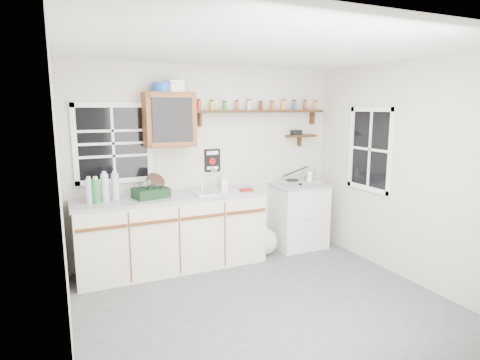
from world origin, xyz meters
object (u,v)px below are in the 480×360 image
at_px(right_cabinet, 299,215).
at_px(dish_rack, 152,190).
at_px(upper_cabinet, 169,120).
at_px(spice_shelf, 261,110).
at_px(main_cabinet, 173,232).
at_px(hotplate, 301,182).

bearing_deg(right_cabinet, dish_rack, -179.17).
height_order(upper_cabinet, spice_shelf, upper_cabinet).
height_order(spice_shelf, dish_rack, spice_shelf).
relative_size(spice_shelf, dish_rack, 4.38).
height_order(upper_cabinet, dish_rack, upper_cabinet).
bearing_deg(dish_rack, right_cabinet, -11.22).
distance_m(main_cabinet, hotplate, 1.90).
relative_size(main_cabinet, upper_cabinet, 3.55).
distance_m(upper_cabinet, spice_shelf, 1.28).
bearing_deg(upper_cabinet, spice_shelf, 3.11).
relative_size(right_cabinet, upper_cabinet, 1.40).
bearing_deg(hotplate, right_cabinet, 115.90).
xyz_separation_m(upper_cabinet, dish_rack, (-0.27, -0.15, -0.81)).
distance_m(main_cabinet, right_cabinet, 1.84).
bearing_deg(upper_cabinet, hotplate, -4.38).
bearing_deg(dish_rack, upper_cabinet, 16.34).
xyz_separation_m(right_cabinet, hotplate, (0.01, -0.02, 0.49)).
bearing_deg(hotplate, spice_shelf, 166.32).
bearing_deg(main_cabinet, right_cabinet, 0.79).
height_order(main_cabinet, dish_rack, dish_rack).
distance_m(main_cabinet, dish_rack, 0.60).
bearing_deg(upper_cabinet, right_cabinet, -3.76).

